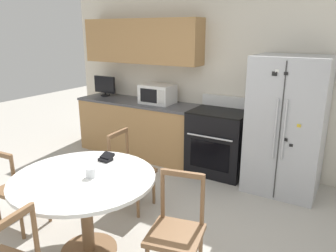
% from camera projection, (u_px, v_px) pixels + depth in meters
% --- Properties ---
extents(ground_plane, '(14.00, 14.00, 0.00)m').
position_uv_depth(ground_plane, '(99.00, 250.00, 3.10)').
color(ground_plane, '#B2ADA3').
extents(back_wall, '(5.20, 0.44, 2.60)m').
position_uv_depth(back_wall, '(195.00, 69.00, 4.98)').
color(back_wall, silver).
rests_on(back_wall, ground_plane).
extents(kitchen_counter, '(2.07, 0.64, 0.90)m').
position_uv_depth(kitchen_counter, '(138.00, 127.00, 5.44)').
color(kitchen_counter, '#AD7F4C').
rests_on(kitchen_counter, ground_plane).
extents(refrigerator, '(0.88, 0.78, 1.72)m').
position_uv_depth(refrigerator, '(287.00, 125.00, 4.09)').
color(refrigerator, '#B2B5BA').
rests_on(refrigerator, ground_plane).
extents(oven_range, '(0.79, 0.68, 1.08)m').
position_uv_depth(oven_range, '(219.00, 141.00, 4.70)').
color(oven_range, black).
rests_on(oven_range, ground_plane).
extents(microwave, '(0.51, 0.37, 0.30)m').
position_uv_depth(microwave, '(158.00, 94.00, 5.11)').
color(microwave, white).
rests_on(microwave, kitchen_counter).
extents(countertop_tv, '(0.43, 0.16, 0.34)m').
position_uv_depth(countertop_tv, '(105.00, 85.00, 5.69)').
color(countertop_tv, black).
rests_on(countertop_tv, kitchen_counter).
extents(dining_table, '(1.27, 1.27, 0.77)m').
position_uv_depth(dining_table, '(85.00, 191.00, 2.91)').
color(dining_table, white).
rests_on(dining_table, ground_plane).
extents(dining_chair_far, '(0.44, 0.44, 0.90)m').
position_uv_depth(dining_chair_far, '(131.00, 172.00, 3.76)').
color(dining_chair_far, brown).
rests_on(dining_chair_far, ground_plane).
extents(dining_chair_right, '(0.50, 0.50, 0.90)m').
position_uv_depth(dining_chair_right, '(176.00, 233.00, 2.64)').
color(dining_chair_right, brown).
rests_on(dining_chair_right, ground_plane).
extents(dining_chair_left, '(0.45, 0.45, 0.90)m').
position_uv_depth(dining_chair_left, '(19.00, 189.00, 3.35)').
color(dining_chair_left, brown).
rests_on(dining_chair_left, ground_plane).
extents(candle_glass, '(0.09, 0.09, 0.08)m').
position_uv_depth(candle_glass, '(91.00, 173.00, 2.85)').
color(candle_glass, silver).
rests_on(candle_glass, dining_table).
extents(wallet, '(0.12, 0.13, 0.07)m').
position_uv_depth(wallet, '(106.00, 158.00, 3.22)').
color(wallet, black).
rests_on(wallet, dining_table).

